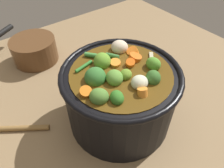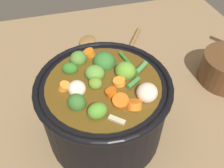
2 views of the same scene
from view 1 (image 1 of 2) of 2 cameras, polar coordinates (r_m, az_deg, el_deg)
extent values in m
plane|color=#8C704C|center=(0.54, 1.99, -8.93)|extent=(1.10, 1.10, 0.00)
cylinder|color=black|center=(0.48, 2.20, -3.66)|extent=(0.24, 0.24, 0.15)
torus|color=black|center=(0.43, 2.46, 2.94)|extent=(0.26, 0.26, 0.01)
cylinder|color=brown|center=(0.48, 2.22, -3.20)|extent=(0.21, 0.21, 0.14)
ellipsoid|color=#55962E|center=(0.44, 11.23, 5.41)|extent=(0.03, 0.04, 0.03)
ellipsoid|color=#639A2E|center=(0.45, -2.69, 6.23)|extent=(0.05, 0.05, 0.04)
ellipsoid|color=#35722F|center=(0.41, -4.59, 1.82)|extent=(0.06, 0.06, 0.04)
ellipsoid|color=olive|center=(0.42, 4.02, 2.71)|extent=(0.03, 0.03, 0.02)
ellipsoid|color=#347524|center=(0.37, 1.35, -3.75)|extent=(0.03, 0.04, 0.02)
ellipsoid|color=#396B2A|center=(0.42, 11.16, 1.61)|extent=(0.04, 0.04, 0.03)
ellipsoid|color=#5E9538|center=(0.41, 0.69, 1.70)|extent=(0.05, 0.05, 0.03)
ellipsoid|color=#528133|center=(0.37, -3.56, -3.45)|extent=(0.05, 0.05, 0.03)
cylinder|color=orange|center=(0.46, 6.22, 6.99)|extent=(0.04, 0.04, 0.02)
cylinder|color=orange|center=(0.45, 4.98, 5.48)|extent=(0.03, 0.03, 0.02)
cylinder|color=orange|center=(0.45, 0.90, 5.56)|extent=(0.03, 0.03, 0.02)
cylinder|color=orange|center=(0.48, 5.69, 8.64)|extent=(0.03, 0.03, 0.02)
cylinder|color=orange|center=(0.39, -7.22, -2.34)|extent=(0.03, 0.03, 0.02)
cylinder|color=orange|center=(0.39, 8.33, -2.43)|extent=(0.03, 0.03, 0.02)
ellipsoid|color=beige|center=(0.49, 2.08, 10.03)|extent=(0.05, 0.05, 0.03)
ellipsoid|color=beige|center=(0.40, 7.52, 0.39)|extent=(0.04, 0.03, 0.03)
cylinder|color=#3D7938|center=(0.46, 0.12, 7.73)|extent=(0.02, 0.03, 0.01)
cylinder|color=#2E7B2C|center=(0.44, -7.70, 4.82)|extent=(0.05, 0.02, 0.01)
cylinder|color=#449140|center=(0.47, -5.40, 7.83)|extent=(0.03, 0.03, 0.01)
cube|color=beige|center=(0.47, 11.02, 7.15)|extent=(0.03, 0.03, 0.01)
cylinder|color=brown|center=(0.73, -20.40, 8.69)|extent=(0.14, 0.14, 0.08)
camera|label=2|loc=(0.54, 45.05, 38.43)|focal=38.76mm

